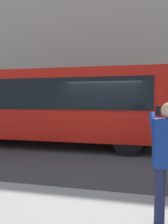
{
  "coord_description": "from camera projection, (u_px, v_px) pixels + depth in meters",
  "views": [
    {
      "loc": [
        -0.77,
        7.24,
        1.88
      ],
      "look_at": [
        0.92,
        -0.84,
        1.39
      ],
      "focal_mm": 32.42,
      "sensor_mm": 36.0,
      "label": 1
    }
  ],
  "objects": [
    {
      "name": "ground_plane",
      "position": [
        104.0,
        152.0,
        7.34
      ],
      "size": [
        60.0,
        60.0,
        0.0
      ],
      "primitive_type": "plane",
      "color": "#38383A"
    },
    {
      "name": "building_facade_far",
      "position": [
        116.0,
        39.0,
        13.62
      ],
      "size": [
        28.0,
        1.55,
        12.0
      ],
      "color": "#A89E8E",
      "rests_on": "ground_plane"
    },
    {
      "name": "red_bus",
      "position": [
        53.0,
        105.0,
        8.4
      ],
      "size": [
        9.05,
        2.54,
        3.08
      ],
      "color": "red",
      "rests_on": "ground_plane"
    }
  ]
}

